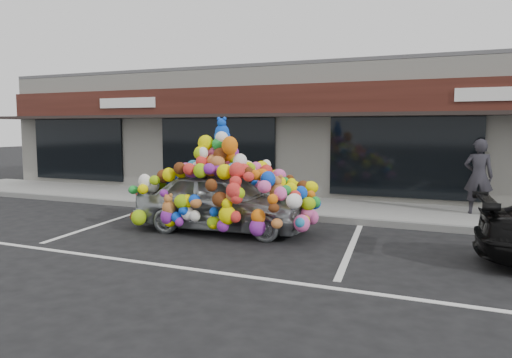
% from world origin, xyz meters
% --- Properties ---
extents(ground, '(90.00, 90.00, 0.00)m').
position_xyz_m(ground, '(0.00, 0.00, 0.00)').
color(ground, black).
rests_on(ground, ground).
extents(shop_building, '(24.00, 7.20, 4.31)m').
position_xyz_m(shop_building, '(0.00, 8.44, 2.16)').
color(shop_building, white).
rests_on(shop_building, ground).
extents(sidewalk, '(26.00, 3.00, 0.15)m').
position_xyz_m(sidewalk, '(0.00, 4.00, 0.07)').
color(sidewalk, gray).
rests_on(sidewalk, ground).
extents(kerb, '(26.00, 0.18, 0.16)m').
position_xyz_m(kerb, '(0.00, 2.50, 0.07)').
color(kerb, slate).
rests_on(kerb, ground).
extents(parking_stripe_left, '(0.73, 4.37, 0.01)m').
position_xyz_m(parking_stripe_left, '(-3.20, 0.20, 0.00)').
color(parking_stripe_left, silver).
rests_on(parking_stripe_left, ground).
extents(parking_stripe_mid, '(0.73, 4.37, 0.01)m').
position_xyz_m(parking_stripe_mid, '(2.80, 0.20, 0.00)').
color(parking_stripe_mid, silver).
rests_on(parking_stripe_mid, ground).
extents(lane_line, '(14.00, 0.12, 0.01)m').
position_xyz_m(lane_line, '(2.00, -2.30, 0.00)').
color(lane_line, silver).
rests_on(lane_line, ground).
extents(toy_car, '(2.85, 4.27, 2.43)m').
position_xyz_m(toy_car, '(-0.17, 0.58, 0.82)').
color(toy_car, gray).
rests_on(toy_car, ground).
extents(pedestrian_a, '(0.69, 0.47, 1.87)m').
position_xyz_m(pedestrian_a, '(4.98, 4.36, 1.08)').
color(pedestrian_a, black).
rests_on(pedestrian_a, sidewalk).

